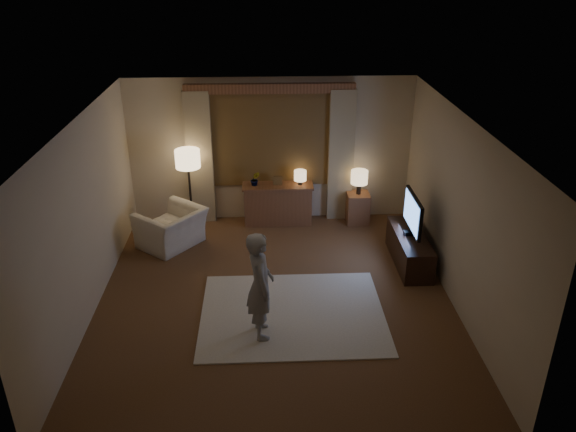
{
  "coord_description": "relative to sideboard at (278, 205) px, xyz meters",
  "views": [
    {
      "loc": [
        -0.12,
        -6.75,
        4.52
      ],
      "look_at": [
        0.21,
        0.6,
        1.02
      ],
      "focal_mm": 35.0,
      "sensor_mm": 36.0,
      "label": 1
    }
  ],
  "objects": [
    {
      "name": "sideboard",
      "position": [
        0.0,
        0.0,
        0.0
      ],
      "size": [
        1.2,
        0.4,
        0.7
      ],
      "primitive_type": "cube",
      "color": "brown",
      "rests_on": "floor"
    },
    {
      "name": "room",
      "position": [
        -0.12,
        -2.0,
        0.98
      ],
      "size": [
        5.04,
        5.54,
        2.64
      ],
      "color": "brown",
      "rests_on": "ground"
    },
    {
      "name": "picture_frame",
      "position": [
        0.0,
        0.0,
        0.45
      ],
      "size": [
        0.16,
        0.02,
        0.2
      ],
      "primitive_type": "cube",
      "color": "brown",
      "rests_on": "sideboard"
    },
    {
      "name": "plant",
      "position": [
        -0.4,
        0.0,
        0.5
      ],
      "size": [
        0.17,
        0.13,
        0.3
      ],
      "primitive_type": "imported",
      "color": "#999999",
      "rests_on": "sideboard"
    },
    {
      "name": "person",
      "position": [
        -0.31,
        -3.31,
        0.4
      ],
      "size": [
        0.42,
        0.58,
        1.45
      ],
      "primitive_type": "imported",
      "rotation": [
        0.0,
        0.0,
        1.72
      ],
      "color": "gray",
      "rests_on": "rug"
    },
    {
      "name": "table_lamp_sideboard",
      "position": [
        0.4,
        0.0,
        0.55
      ],
      "size": [
        0.22,
        0.22,
        0.3
      ],
      "color": "black",
      "rests_on": "sideboard"
    },
    {
      "name": "side_table",
      "position": [
        1.45,
        -0.05,
        -0.07
      ],
      "size": [
        0.4,
        0.4,
        0.56
      ],
      "primitive_type": "cube",
      "color": "brown",
      "rests_on": "floor"
    },
    {
      "name": "rug",
      "position": [
        0.12,
        -2.88,
        -0.34
      ],
      "size": [
        2.5,
        2.0,
        0.02
      ],
      "primitive_type": "cube",
      "color": "beige",
      "rests_on": "floor"
    },
    {
      "name": "armchair",
      "position": [
        -1.81,
        -0.8,
        -0.03
      ],
      "size": [
        1.29,
        1.31,
        0.64
      ],
      "primitive_type": "imported",
      "rotation": [
        0.0,
        0.0,
        -2.25
      ],
      "color": "#F0E6C6",
      "rests_on": "floor"
    },
    {
      "name": "table_lamp_side",
      "position": [
        1.45,
        -0.05,
        0.52
      ],
      "size": [
        0.3,
        0.3,
        0.44
      ],
      "color": "black",
      "rests_on": "side_table"
    },
    {
      "name": "tv",
      "position": [
        2.03,
        -1.57,
        0.51
      ],
      "size": [
        0.22,
        0.91,
        0.66
      ],
      "color": "black",
      "rests_on": "tv_stand"
    },
    {
      "name": "floor_lamp",
      "position": [
        -1.54,
        -0.15,
        0.88
      ],
      "size": [
        0.43,
        0.43,
        1.46
      ],
      "color": "black",
      "rests_on": "floor"
    },
    {
      "name": "tv_stand",
      "position": [
        2.03,
        -1.57,
        -0.1
      ],
      "size": [
        0.45,
        1.4,
        0.5
      ],
      "primitive_type": "cube",
      "color": "black",
      "rests_on": "floor"
    }
  ]
}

